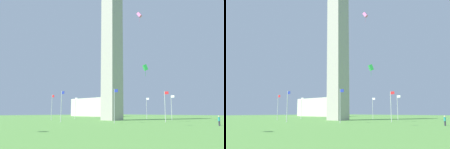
# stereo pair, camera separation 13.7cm
# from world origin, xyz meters

# --- Properties ---
(ground_plane) EXTENTS (260.00, 260.00, 0.00)m
(ground_plane) POSITION_xyz_m (0.00, 0.00, 0.00)
(ground_plane) COLOR #548C3D
(obelisk_monument) EXTENTS (4.63, 4.63, 42.05)m
(obelisk_monument) POSITION_xyz_m (0.00, 0.00, 21.02)
(obelisk_monument) COLOR #A8A399
(obelisk_monument) RESTS_ON ground
(flagpole_n) EXTENTS (1.12, 0.14, 7.22)m
(flagpole_n) POSITION_xyz_m (17.22, 0.00, 3.99)
(flagpole_n) COLOR silver
(flagpole_n) RESTS_ON ground
(flagpole_ne) EXTENTS (1.12, 0.14, 7.22)m
(flagpole_ne) POSITION_xyz_m (12.20, 12.13, 3.99)
(flagpole_ne) COLOR silver
(flagpole_ne) RESTS_ON ground
(flagpole_e) EXTENTS (1.12, 0.14, 7.22)m
(flagpole_e) POSITION_xyz_m (0.07, 17.16, 3.99)
(flagpole_e) COLOR silver
(flagpole_e) RESTS_ON ground
(flagpole_se) EXTENTS (1.12, 0.14, 7.22)m
(flagpole_se) POSITION_xyz_m (-12.06, 12.13, 3.99)
(flagpole_se) COLOR silver
(flagpole_se) RESTS_ON ground
(flagpole_s) EXTENTS (1.12, 0.14, 7.22)m
(flagpole_s) POSITION_xyz_m (-17.09, 0.00, 3.99)
(flagpole_s) COLOR silver
(flagpole_s) RESTS_ON ground
(flagpole_sw) EXTENTS (1.12, 0.14, 7.22)m
(flagpole_sw) POSITION_xyz_m (-12.06, -12.13, 3.99)
(flagpole_sw) COLOR silver
(flagpole_sw) RESTS_ON ground
(flagpole_w) EXTENTS (1.12, 0.14, 7.22)m
(flagpole_w) POSITION_xyz_m (0.07, -17.16, 3.99)
(flagpole_w) COLOR silver
(flagpole_w) RESTS_ON ground
(flagpole_nw) EXTENTS (1.12, 0.14, 7.22)m
(flagpole_nw) POSITION_xyz_m (12.20, -12.13, 3.99)
(flagpole_nw) COLOR silver
(flagpole_nw) RESTS_ON ground
(person_teal_shirt) EXTENTS (0.32, 0.32, 1.68)m
(person_teal_shirt) POSITION_xyz_m (31.43, -6.95, 0.84)
(person_teal_shirt) COLOR #2D2D38
(person_teal_shirt) RESTS_ON ground
(kite_pink_box) EXTENTS (1.43, 0.90, 2.79)m
(kite_pink_box) POSITION_xyz_m (11.20, -1.27, 27.85)
(kite_pink_box) COLOR pink
(kite_green_box) EXTENTS (0.87, 0.97, 1.97)m
(kite_green_box) POSITION_xyz_m (24.06, -17.54, 9.47)
(kite_green_box) COLOR green
(distant_building) EXTENTS (27.40, 10.40, 9.89)m
(distant_building) POSITION_xyz_m (-51.04, 38.71, 4.95)
(distant_building) COLOR beige
(distant_building) RESTS_ON ground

